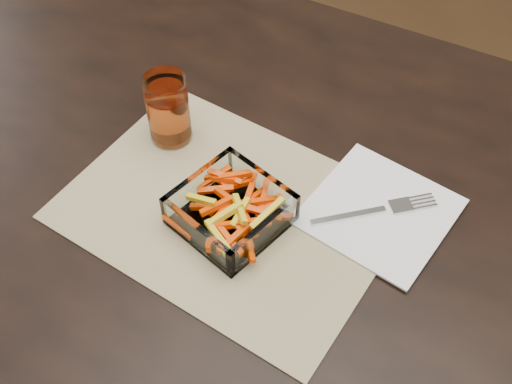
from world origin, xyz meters
TOP-DOWN VIEW (x-y plane):
  - dining_table at (0.00, 0.00)m, footprint 1.60×0.90m
  - placemat at (-0.12, -0.07)m, footprint 0.48×0.37m
  - glass_bowl at (-0.11, -0.09)m, footprint 0.17×0.17m
  - tumbler at (-0.27, 0.01)m, footprint 0.07×0.07m
  - napkin at (0.07, 0.02)m, footprint 0.21×0.21m
  - fork at (0.07, 0.02)m, footprint 0.15×0.14m

SIDE VIEW (x-z plane):
  - dining_table at x=0.00m, z-range 0.29..1.04m
  - placemat at x=-0.12m, z-range 0.75..0.75m
  - napkin at x=0.07m, z-range 0.75..0.76m
  - fork at x=0.07m, z-range 0.76..0.76m
  - glass_bowl at x=-0.11m, z-range 0.75..0.80m
  - tumbler at x=-0.27m, z-range 0.75..0.86m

